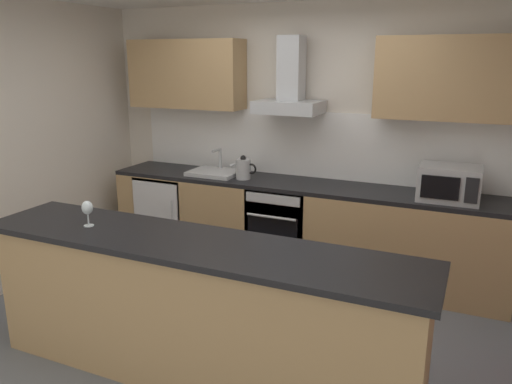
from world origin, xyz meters
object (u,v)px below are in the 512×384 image
Objects in this scene: refrigerator at (171,212)px; sink at (215,172)px; microwave at (449,183)px; range_hood at (290,89)px; oven at (283,225)px; wine_glass at (87,209)px; kettle at (243,169)px.

sink reaches higher than refrigerator.
sink is at bearing 179.03° from microwave.
refrigerator is 0.75m from sink.
range_hood is at bearing 8.71° from sink.
range_hood reaches higher than microwave.
wine_glass reaches higher than oven.
refrigerator is 4.78× the size of wine_glass.
kettle is at bearing -158.88° from range_hood.
range_hood is 4.05× the size of wine_glass.
kettle is 1.96m from wine_glass.
microwave is 2.81× the size of wine_glass.
sink is (-2.28, 0.04, -0.12)m from microwave.
microwave is at bearing -1.06° from oven.
refrigerator is 1.08m from kettle.
microwave is 1.00× the size of sink.
sink reaches higher than oven.
wine_glass is at bearing -108.43° from oven.
refrigerator is 1.70× the size of microwave.
range_hood reaches higher than oven.
microwave is 2.91m from wine_glass.
sink is (-0.77, 0.01, 0.47)m from oven.
range_hood is (1.33, 0.13, 1.36)m from refrigerator.
microwave is at bearing -5.95° from range_hood.
refrigerator is (-1.33, -0.00, -0.03)m from oven.
oven is 1.60× the size of sink.
range_hood reaches higher than sink.
microwave is (2.84, -0.03, 0.62)m from refrigerator.
sink is 0.36m from kettle.
range_hood is (0.77, 0.12, 0.86)m from sink.
range_hood is at bearing 90.00° from oven.
kettle reaches higher than refrigerator.
refrigerator is 2.94× the size of kettle.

